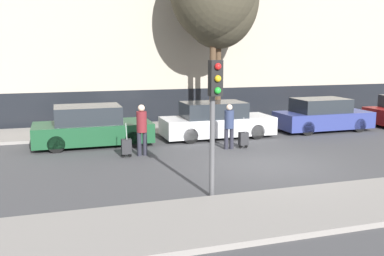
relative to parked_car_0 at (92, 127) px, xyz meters
The scene contains 12 objects.
ground_plane 6.69m from the parked_car_0, 42.71° to the right, with size 80.00×80.00×0.00m, color #424244.
sidewalk_near 9.62m from the parked_car_0, 59.39° to the right, with size 28.00×2.50×0.12m.
sidewalk_far 5.52m from the parked_car_0, 26.96° to the left, with size 28.00×3.00×0.12m.
building_facade 8.92m from the parked_car_0, 52.39° to the left, with size 28.00×3.38×9.23m.
parked_car_0 is the anchor object (origin of this frame).
parked_car_1 4.93m from the parked_car_0, ahead, with size 4.50×1.73×1.46m.
parked_car_2 9.96m from the parked_car_0, ahead, with size 4.15×1.76×1.43m.
pedestrian_left 2.63m from the parked_car_0, 55.62° to the right, with size 0.35×0.34×1.72m.
trolley_left 2.45m from the parked_car_0, 67.46° to the right, with size 0.34×0.29×1.15m.
pedestrian_right 5.09m from the parked_car_0, 24.42° to the right, with size 0.35×0.34×1.61m.
trolley_right 5.62m from the parked_car_0, 22.53° to the right, with size 0.34×0.29×1.13m.
traffic_light 7.43m from the parked_car_0, 71.72° to the right, with size 0.28×0.47×3.25m.
Camera 1 is at (-6.03, -11.48, 3.43)m, focal length 40.00 mm.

